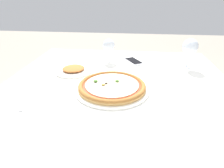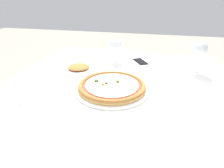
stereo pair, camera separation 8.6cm
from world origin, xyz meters
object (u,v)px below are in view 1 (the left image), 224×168
Objects in this scene: dining_table at (117,102)px; fork at (30,99)px; pizza_plate at (112,87)px; cell_phone at (134,61)px; wine_glass_far_right at (190,47)px; side_plate at (74,70)px; wine_glass_far_left at (109,46)px.

dining_table is 7.01× the size of fork.
pizza_plate is 0.36m from fork.
fork is 1.06× the size of cell_phone.
cell_phone is at bearing 49.86° from fork.
cell_phone reaches higher than dining_table.
dining_table is 6.92× the size of wine_glass_far_right.
side_plate reaches higher than dining_table.
wine_glass_far_right is 0.34m from cell_phone.
wine_glass_far_left is at bearing 99.12° from pizza_plate.
cell_phone is at bearing 77.74° from dining_table.
pizza_plate is 2.01× the size of wine_glass_far_right.
dining_table is at bearing -76.85° from wine_glass_far_left.
cell_phone is (-0.32, 0.05, -0.12)m from wine_glass_far_right.
fork is 0.99× the size of wine_glass_far_right.
wine_glass_far_left is 0.19m from cell_phone.
wine_glass_far_right reaches higher than wine_glass_far_left.
cell_phone reaches higher than fork.
side_plate is at bearing 141.07° from pizza_plate.
wine_glass_far_right is (0.75, 0.46, 0.12)m from fork.
wine_glass_far_left is (-0.09, 0.37, 0.19)m from dining_table.
wine_glass_far_left reaches higher than cell_phone.
wine_glass_far_left is at bearing 103.15° from dining_table.
wine_glass_far_left is at bearing 49.18° from side_plate.
pizza_plate is at bearing -122.12° from dining_table.
dining_table is at bearing 24.04° from fork.
dining_table is at bearing -102.26° from cell_phone.
wine_glass_far_right is (0.48, -0.06, 0.03)m from wine_glass_far_left.
wine_glass_far_left is 0.68× the size of side_plate.
cell_phone is at bearing -3.68° from wine_glass_far_left.
pizza_plate is 0.40m from cell_phone.
wine_glass_far_right reaches higher than fork.
fork reaches higher than dining_table.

